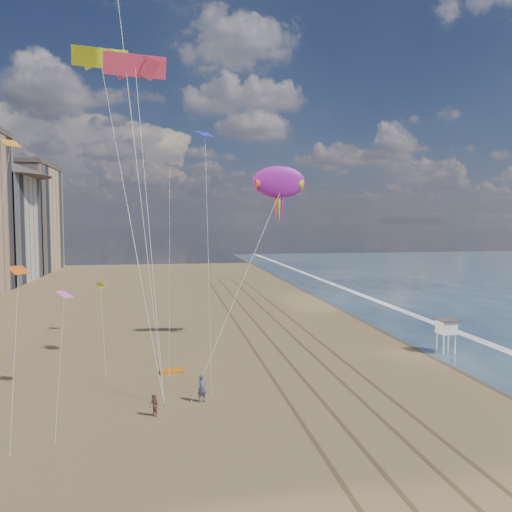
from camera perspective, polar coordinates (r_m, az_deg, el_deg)
The scene contains 10 objects.
wet_sand at distance 66.56m, azimuth 15.60°, elevation -7.13°, with size 260.00×260.00×0.00m, color #42301E.
foam at distance 68.45m, azimuth 18.80°, elevation -6.89°, with size 260.00×260.00×0.00m, color white.
tracks at distance 51.88m, azimuth 3.68°, elevation -10.15°, with size 7.68×120.00×0.01m.
lifeguard_stand at distance 51.81m, azimuth 20.94°, elevation -7.60°, with size 1.80×1.80×3.25m.
grounded_kite at distance 43.57m, azimuth -9.58°, elevation -12.83°, with size 1.93×1.23×0.22m, color orange.
show_kite at distance 51.60m, azimuth 2.66°, elevation 8.41°, with size 7.39×8.48×24.28m.
kite_flyer_a at distance 36.41m, azimuth -6.17°, elevation -14.81°, with size 0.70×0.46×1.93m, color #52546A.
kite_flyer_b at distance 34.45m, azimuth -11.56°, elevation -16.39°, with size 0.71×0.55×1.46m, color #8C5647.
parafoils at distance 48.08m, azimuth -15.86°, elevation 25.01°, with size 8.54×8.97×11.46m.
small_kites at distance 42.80m, azimuth -17.84°, elevation 6.24°, with size 17.12×16.38×13.74m.
Camera 1 is at (-9.33, -18.88, 12.70)m, focal length 35.00 mm.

